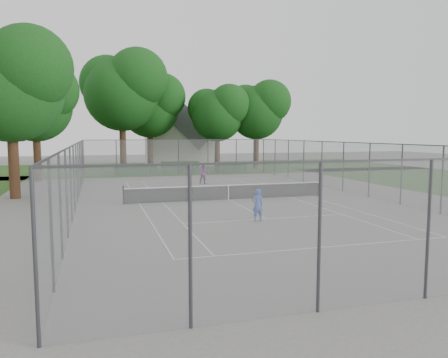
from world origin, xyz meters
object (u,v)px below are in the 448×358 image
object	(u,v)px
house	(178,134)
woman_player	(204,173)
girl_player	(258,205)
tennis_net	(229,192)

from	to	relation	value
house	woman_player	xyz separation A→B (m)	(-1.89, -21.63, -3.10)
girl_player	woman_player	xyz separation A→B (m)	(1.13, 15.23, 0.11)
tennis_net	house	distance (m)	30.40
tennis_net	girl_player	size ratio (longest dim) A/B	8.33
girl_player	house	bearing A→B (deg)	-99.43
tennis_net	girl_player	bearing A→B (deg)	-95.29
girl_player	woman_player	size ratio (longest dim) A/B	0.88
house	girl_player	bearing A→B (deg)	-94.68
house	girl_player	distance (m)	37.13
tennis_net	house	size ratio (longest dim) A/B	1.30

